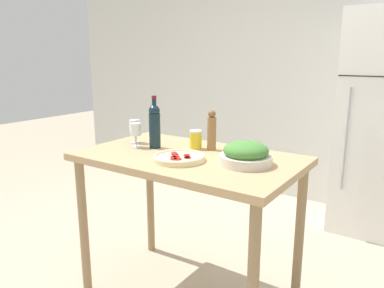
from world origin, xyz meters
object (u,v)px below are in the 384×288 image
object	(u,v)px
homemade_pizza	(179,158)
salt_canister	(196,139)
wine_bottle	(155,125)
pepper_mill	(212,131)
wine_glass_near	(136,131)
wine_glass_far	(135,127)
salad_bowl	(246,154)

from	to	relation	value
homemade_pizza	salt_canister	distance (m)	0.30
salt_canister	wine_bottle	bearing A→B (deg)	-150.18
wine_bottle	pepper_mill	xyz separation A→B (m)	(0.32, 0.16, -0.03)
wine_glass_near	salt_canister	size ratio (longest dim) A/B	1.33
wine_glass_near	wine_glass_far	distance (m)	0.13
wine_glass_far	pepper_mill	bearing A→B (deg)	12.93
salt_canister	salad_bowl	bearing A→B (deg)	-18.85
wine_bottle	salad_bowl	world-z (taller)	wine_bottle
wine_glass_near	pepper_mill	distance (m)	0.48
homemade_pizza	wine_bottle	bearing A→B (deg)	152.72
pepper_mill	salt_canister	distance (m)	0.12
wine_bottle	salt_canister	bearing A→B (deg)	29.82
salad_bowl	homemade_pizza	world-z (taller)	salad_bowl
homemade_pizza	salad_bowl	bearing A→B (deg)	22.52
wine_glass_near	salad_bowl	distance (m)	0.75
wine_bottle	wine_glass_far	distance (m)	0.21
wine_bottle	pepper_mill	bearing A→B (deg)	26.28
wine_bottle	wine_glass_near	bearing A→B (deg)	-153.39
homemade_pizza	salt_canister	bearing A→B (deg)	105.13
wine_glass_near	wine_glass_far	xyz separation A→B (m)	(-0.10, 0.09, -0.00)
wine_glass_far	salt_canister	bearing A→B (deg)	11.92
wine_glass_far	salt_canister	size ratio (longest dim) A/B	1.33
salt_canister	wine_glass_near	bearing A→B (deg)	-151.22
wine_glass_far	salad_bowl	bearing A→B (deg)	-3.49
salad_bowl	salt_canister	xyz separation A→B (m)	(-0.42, 0.14, 0.00)
wine_bottle	homemade_pizza	bearing A→B (deg)	-27.28
salad_bowl	salt_canister	world-z (taller)	salad_bowl
pepper_mill	salad_bowl	distance (m)	0.37
homemade_pizza	salt_canister	xyz separation A→B (m)	(-0.08, 0.28, 0.04)
wine_glass_far	salad_bowl	xyz separation A→B (m)	(0.85, -0.05, -0.05)
salad_bowl	salt_canister	bearing A→B (deg)	161.15
wine_bottle	salad_bowl	bearing A→B (deg)	-1.25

